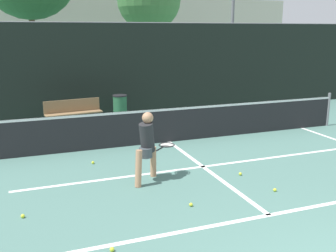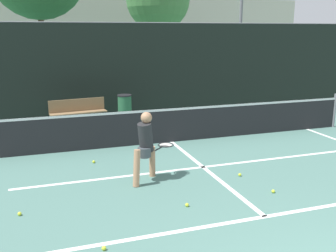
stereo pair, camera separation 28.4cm
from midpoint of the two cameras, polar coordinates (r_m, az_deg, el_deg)
The scene contains 16 objects.
court_baseline_near at distance 6.94m, azimuth 13.31°, elevation -12.48°, with size 11.00×0.10×0.01m, color white.
court_service_line at distance 9.01m, azimuth 4.20°, elevation -5.90°, with size 8.25×0.10×0.01m, color white.
court_center_mark at distance 8.85m, azimuth 4.72°, elevation -6.29°, with size 0.10×4.77×0.01m, color white.
net at distance 10.81m, azimuth -0.59°, elevation 0.29°, with size 11.09×0.09×1.07m.
fence_back at distance 14.28m, azimuth -5.97°, elevation 8.12°, with size 24.00×0.06×3.30m.
player_practicing at distance 7.97m, azimuth -4.06°, elevation -2.61°, with size 1.10×0.75×1.44m.
tennis_ball_scattered_0 at distance 5.85m, azimuth -9.58°, elevation -17.24°, with size 0.07×0.07×0.07m, color #D1E033.
tennis_ball_scattered_1 at distance 9.35m, azimuth -11.70°, elevation -5.22°, with size 0.07×0.07×0.07m, color #D1E033.
tennis_ball_scattered_4 at distance 7.90m, azimuth 14.25°, elevation -8.97°, with size 0.07×0.07×0.07m, color #D1E033.
tennis_ball_scattered_5 at distance 7.07m, azimuth 2.18°, elevation -11.33°, with size 0.07×0.07×0.07m, color #D1E033.
tennis_ball_scattered_6 at distance 8.58m, azimuth 9.51°, elevation -6.86°, with size 0.07×0.07×0.07m, color #D1E033.
tennis_ball_scattered_7 at distance 7.14m, azimuth -21.43°, elevation -12.07°, with size 0.07×0.07×0.07m, color #D1E033.
courtside_bench at distance 13.00m, azimuth -14.19°, elevation 2.01°, with size 1.84×0.61×0.86m.
trash_bin at distance 13.35m, azimuth -7.57°, elevation 2.55°, with size 0.48×0.48×0.92m.
parked_car at distance 18.18m, azimuth -19.03°, elevation 5.22°, with size 1.70×4.16×1.33m.
building_far at distance 31.07m, azimuth -14.28°, elevation 12.81°, with size 36.00×2.40×5.47m, color beige.
Camera 1 is at (-3.72, -2.55, 3.03)m, focal length 42.00 mm.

